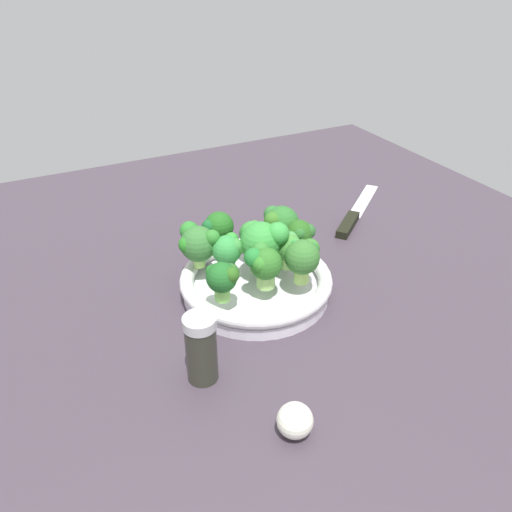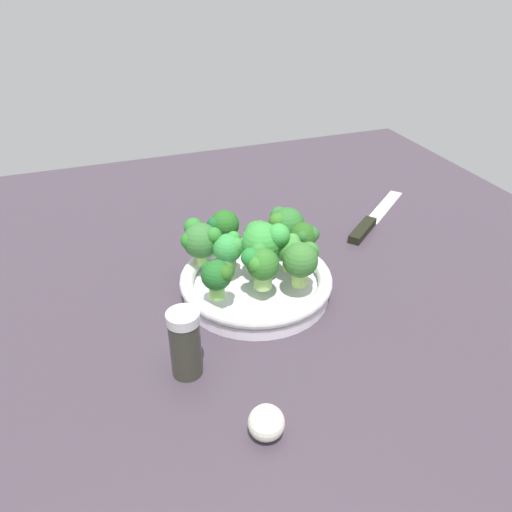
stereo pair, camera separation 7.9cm
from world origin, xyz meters
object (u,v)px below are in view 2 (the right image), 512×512
Objects in this scene: bowl at (256,283)px; broccoli_floret_7 at (266,241)px; garlic_bulb at (266,423)px; broccoli_floret_3 at (230,249)px; broccoli_floret_6 at (304,237)px; broccoli_floret_8 at (291,250)px; broccoli_floret_0 at (302,259)px; broccoli_floret_9 at (286,224)px; broccoli_floret_2 at (224,225)px; pepper_shaker at (185,343)px; broccoli_floret_5 at (218,275)px; knife at (371,221)px; broccoli_floret_1 at (259,234)px; broccoli_floret_4 at (260,264)px; broccoli_floret_10 at (200,239)px.

bowl is 7.16cm from broccoli_floret_7.
bowl is at bearing 162.22° from garlic_bulb.
broccoli_floret_3 is 5.72cm from broccoli_floret_7.
broccoli_floret_6 reaches higher than broccoli_floret_8.
broccoli_floret_0 is 6.73cm from broccoli_floret_7.
broccoli_floret_8 is 0.77× the size of broccoli_floret_9.
pepper_shaker is at bearing -28.30° from broccoli_floret_2.
broccoli_floret_6 is 0.79× the size of broccoli_floret_7.
broccoli_floret_5 is (6.63, -3.85, 0.10)cm from broccoli_floret_3.
bowl is 2.48× the size of pepper_shaker.
garlic_bulb is 0.44× the size of pepper_shaker.
broccoli_floret_6 is at bearing 95.49° from broccoli_floret_7.
knife is at bearing 99.78° from broccoli_floret_2.
broccoli_floret_6 is at bearing 18.74° from broccoli_floret_9.
pepper_shaker is (19.26, -17.02, -2.37)cm from broccoli_floret_1.
broccoli_floret_0 is at bearing 76.41° from broccoli_floret_4.
broccoli_floret_6 is at bearing 97.93° from bowl.
broccoli_floret_0 is 11.66cm from broccoli_floret_3.
broccoli_floret_0 is at bearing 84.74° from broccoli_floret_5.
broccoli_floret_10 is 0.31× the size of knife.
garlic_bulb is at bearing -42.91° from knife.
broccoli_floret_4 is 1.14× the size of broccoli_floret_8.
broccoli_floret_3 reaches higher than bowl.
broccoli_floret_3 is 19.56cm from pepper_shaker.
garlic_bulb is at bearing -20.87° from broccoli_floret_7.
broccoli_floret_2 is 0.31× the size of knife.
garlic_bulb is at bearing -9.96° from broccoli_floret_3.
broccoli_floret_8 is at bearing 103.76° from broccoli_floret_5.
broccoli_floret_4 is 0.30× the size of knife.
broccoli_floret_10 reaches higher than broccoli_floret_5.
broccoli_floret_9 is at bearing 87.41° from broccoli_floret_10.
broccoli_floret_10 is (-11.01, -12.50, -0.05)cm from broccoli_floret_0.
broccoli_floret_9 reaches higher than broccoli_floret_1.
bowl is 3.65× the size of broccoli_floret_4.
broccoli_floret_7 is at bearing 159.13° from garlic_bulb.
broccoli_floret_3 reaches higher than garlic_bulb.
garlic_bulb is at bearing -18.94° from broccoli_floret_4.
broccoli_floret_5 is 0.62× the size of pepper_shaker.
broccoli_floret_3 is 9.37cm from broccoli_floret_8.
broccoli_floret_9 is 28.58cm from pepper_shaker.
broccoli_floret_2 is 6.60cm from broccoli_floret_3.
broccoli_floret_0 is 6.17cm from broccoli_floret_4.
broccoli_floret_8 is (6.90, 2.67, 0.37)cm from broccoli_floret_1.
broccoli_floret_4 is at bearing 125.02° from pepper_shaker.
broccoli_floret_4 is (-1.45, -5.99, -0.29)cm from broccoli_floret_0.
bowl is at bearing -100.29° from broccoli_floret_8.
broccoli_floret_6 is at bearing -57.62° from knife.
broccoli_floret_1 is 0.80× the size of broccoli_floret_2.
broccoli_floret_7 reaches higher than broccoli_floret_0.
broccoli_floret_7 is (2.06, 5.16, 1.37)cm from broccoli_floret_3.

